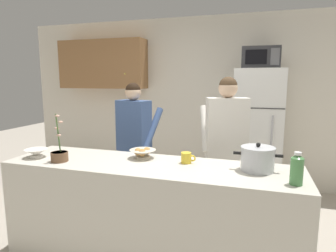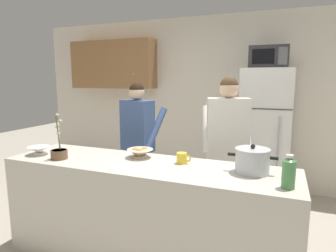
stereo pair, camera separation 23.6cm
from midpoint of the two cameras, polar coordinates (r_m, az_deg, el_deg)
back_wall_unit at (r=4.66m, az=1.51°, el=6.19°), size 6.00×0.48×2.60m
kitchen_island at (r=2.71m, az=-6.21°, el=-16.89°), size 2.57×0.68×0.92m
refrigerator at (r=4.14m, az=15.66°, el=-1.60°), size 0.64×0.68×1.79m
microwave at (r=4.06m, az=16.29°, el=12.83°), size 0.48×0.37×0.28m
person_near_pot at (r=3.54m, az=-8.59°, el=-1.46°), size 0.57×0.51×1.61m
person_by_sink at (r=3.08m, az=9.32°, el=-2.10°), size 0.60×0.53×1.68m
cooking_pot at (r=2.40m, az=14.62°, el=-6.32°), size 0.38×0.27×0.23m
coffee_mug at (r=2.54m, az=1.02°, el=-6.33°), size 0.13×0.09×0.10m
bread_bowl at (r=2.71m, az=-7.55°, el=-5.33°), size 0.25×0.25×0.10m
empty_bowl at (r=3.04m, az=-26.68°, el=-4.74°), size 0.21×0.21×0.08m
bottle_near_edge at (r=2.16m, az=21.31°, el=-7.96°), size 0.09×0.09×0.23m
potted_orchid at (r=2.81m, az=-22.98°, el=-5.22°), size 0.15×0.15×0.43m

